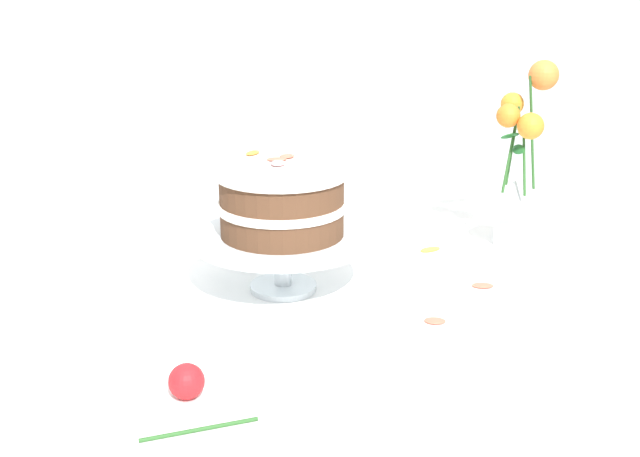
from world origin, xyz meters
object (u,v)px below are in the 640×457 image
at_px(cake_stand, 283,244).
at_px(flower_vase, 518,173).
at_px(fallen_rose, 187,383).
at_px(dining_table, 346,357).
at_px(layer_cake, 282,199).

bearing_deg(cake_stand, flower_vase, 13.11).
relative_size(cake_stand, fallen_rose, 2.10).
bearing_deg(cake_stand, fallen_rose, -121.63).
bearing_deg(dining_table, layer_cake, 134.43).
bearing_deg(cake_stand, layer_cake, 100.33).
distance_m(layer_cake, fallen_rose, 0.38).
xyz_separation_m(cake_stand, flower_vase, (0.48, 0.11, 0.06)).
distance_m(cake_stand, layer_cake, 0.08).
distance_m(layer_cake, flower_vase, 0.49).
bearing_deg(fallen_rose, dining_table, 38.80).
bearing_deg(flower_vase, cake_stand, -166.89).
height_order(layer_cake, flower_vase, flower_vase).
relative_size(cake_stand, flower_vase, 0.83).
height_order(cake_stand, flower_vase, flower_vase).
bearing_deg(fallen_rose, flower_vase, 31.98).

